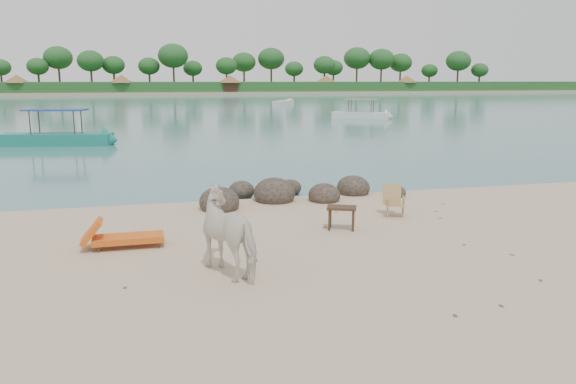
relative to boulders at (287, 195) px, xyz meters
name	(u,v)px	position (x,y,z in m)	size (l,w,h in m)	color
water	(166,101)	(-0.17, 84.40, -0.18)	(400.00, 400.00, 0.00)	#3A7472
far_shore	(156,92)	(-0.17, 164.40, -0.18)	(420.00, 90.00, 1.40)	tan
far_scenery	(158,82)	(-0.14, 131.10, 2.96)	(420.00, 18.00, 9.50)	#1E4C1E
boulders	(287,195)	(0.00, 0.00, 0.00)	(6.25, 2.88, 0.91)	#2C241D
cow	(233,233)	(-2.49, -5.88, 0.59)	(0.83, 1.82, 1.54)	silver
side_table	(342,219)	(0.42, -3.56, 0.09)	(0.68, 0.44, 0.54)	black
lounge_chair	(128,236)	(-4.40, -3.79, 0.09)	(1.81, 0.64, 0.54)	orange
deck_chair	(396,202)	(2.19, -2.69, 0.22)	(0.52, 0.57, 0.81)	#A58D52
boat_near	(56,115)	(-8.67, 17.55, 1.41)	(6.55, 1.47, 3.18)	#187565
boat_mid	(361,102)	(15.79, 34.14, 1.28)	(5.98, 1.34, 2.91)	silver
boat_far	(283,102)	(16.13, 65.92, 0.16)	(5.84, 1.31, 0.68)	silver
dead_leaves	(415,244)	(1.58, -5.02, -0.17)	(8.66, 7.10, 0.00)	brown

